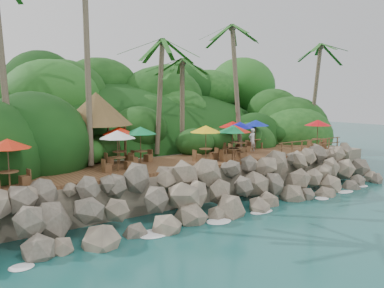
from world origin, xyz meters
TOP-DOWN VIEW (x-y plane):
  - ground at (0.00, 0.00)m, footprint 140.00×140.00m
  - land_base at (0.00, 16.00)m, footprint 32.00×25.20m
  - jungle_hill at (0.00, 23.50)m, footprint 44.80×28.00m
  - seawall at (0.00, 2.00)m, footprint 29.00×4.00m
  - terrace at (0.00, 6.00)m, footprint 26.00×5.00m
  - jungle_foliage at (0.00, 15.00)m, footprint 44.00×16.00m
  - foam_line at (0.00, 0.30)m, footprint 25.20×0.80m
  - palms at (0.95, 8.73)m, footprint 33.46×7.42m
  - palapa at (-5.30, 9.59)m, footprint 4.81×4.81m
  - dining_clusters at (0.82, 5.91)m, footprint 25.79×5.39m
  - railing at (9.58, 3.65)m, footprint 7.20×0.10m
  - waiter at (6.21, 6.66)m, footprint 0.68×0.46m

SIDE VIEW (x-z plane):
  - ground at x=0.00m, z-range 0.00..0.00m
  - jungle_hill at x=0.00m, z-range -7.70..7.70m
  - jungle_foliage at x=0.00m, z-range -6.00..6.00m
  - foam_line at x=0.00m, z-range 0.00..0.06m
  - land_base at x=0.00m, z-range 0.00..2.10m
  - seawall at x=0.00m, z-range 0.00..2.30m
  - terrace at x=0.00m, z-range 2.10..2.30m
  - railing at x=9.58m, z-range 2.41..3.41m
  - waiter at x=6.21m, z-range 2.30..4.12m
  - dining_clusters at x=0.82m, z-range 3.08..5.46m
  - palapa at x=-5.30m, z-range 3.49..8.09m
  - palms at x=0.95m, z-range 4.92..19.32m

